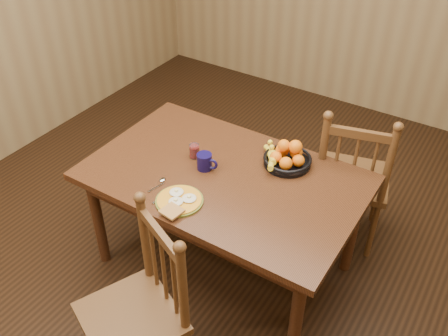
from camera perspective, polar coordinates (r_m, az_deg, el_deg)
The scene contains 10 objects.
room at distance 2.58m, azimuth 0.00°, elevation 9.77°, with size 4.52×5.02×2.72m.
dining_table at distance 2.96m, azimuth 0.00°, elevation -2.08°, with size 1.60×1.00×0.75m.
chair_far at distance 3.37m, azimuth 14.35°, elevation -1.24°, with size 0.57×0.56×1.05m.
chair_near at distance 2.58m, azimuth -9.74°, elevation -15.85°, with size 0.60×0.59×1.02m.
breakfast_plate at distance 2.72m, azimuth -5.17°, elevation -3.73°, with size 0.26×0.29×0.04m.
fork at distance 2.78m, azimuth -6.53°, elevation -3.12°, with size 0.06×0.18×0.00m.
spoon at distance 2.87m, azimuth -7.30°, elevation -1.61°, with size 0.05×0.16×0.01m.
coffee_mug at distance 2.93m, azimuth -2.18°, elevation 0.74°, with size 0.13×0.09×0.10m.
juice_glass at distance 3.03m, azimuth -3.40°, elevation 1.91°, with size 0.06×0.06×0.09m.
fruit_bowl at distance 2.98m, azimuth 7.15°, elevation 1.24°, with size 0.32×0.32×0.17m.
Camera 1 is at (1.24, -1.93, 2.54)m, focal length 40.00 mm.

